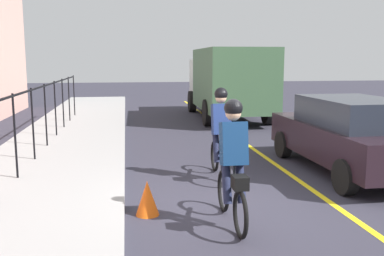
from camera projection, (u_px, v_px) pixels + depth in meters
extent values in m
plane|color=#2C2B37|center=(236.00, 206.00, 7.01)|extent=(80.00, 80.00, 0.00)
cube|color=yellow|center=(329.00, 201.00, 7.24)|extent=(36.00, 0.12, 0.01)
cube|color=gray|center=(17.00, 213.00, 6.49)|extent=(40.00, 3.20, 0.15)
cylinder|color=black|center=(15.00, 136.00, 8.04)|extent=(0.04, 0.04, 1.60)
cylinder|color=black|center=(33.00, 124.00, 9.58)|extent=(0.04, 0.04, 1.60)
cylinder|color=black|center=(46.00, 115.00, 11.12)|extent=(0.04, 0.04, 1.60)
cylinder|color=black|center=(55.00, 108.00, 12.66)|extent=(0.04, 0.04, 1.60)
cylinder|color=black|center=(63.00, 103.00, 14.20)|extent=(0.04, 0.04, 1.60)
cylinder|color=black|center=(69.00, 99.00, 15.74)|extent=(0.04, 0.04, 1.60)
cylinder|color=black|center=(74.00, 95.00, 17.28)|extent=(0.04, 0.04, 1.60)
cube|color=black|center=(0.00, 100.00, 7.15)|extent=(20.52, 0.04, 0.04)
torus|color=black|center=(223.00, 191.00, 6.75)|extent=(0.66, 0.06, 0.66)
torus|color=black|center=(240.00, 214.00, 5.72)|extent=(0.66, 0.06, 0.66)
cube|color=black|center=(231.00, 185.00, 6.20)|extent=(0.93, 0.05, 0.24)
cylinder|color=black|center=(234.00, 177.00, 6.03)|extent=(0.03, 0.03, 0.35)
cube|color=navy|center=(234.00, 143.00, 6.00)|extent=(0.34, 0.36, 0.63)
sphere|color=tan|center=(233.00, 113.00, 5.98)|extent=(0.22, 0.22, 0.22)
sphere|color=black|center=(233.00, 108.00, 5.97)|extent=(0.26, 0.26, 0.26)
cylinder|color=#191E38|center=(226.00, 181.00, 6.05)|extent=(0.34, 0.12, 0.65)
cylinder|color=#191E38|center=(240.00, 180.00, 6.08)|extent=(0.34, 0.12, 0.65)
cube|color=black|center=(240.00, 183.00, 5.71)|extent=(0.24, 0.20, 0.18)
torus|color=black|center=(215.00, 156.00, 9.20)|extent=(0.66, 0.06, 0.66)
torus|color=black|center=(226.00, 168.00, 8.17)|extent=(0.66, 0.06, 0.66)
cube|color=black|center=(220.00, 149.00, 8.64)|extent=(0.93, 0.05, 0.24)
cylinder|color=black|center=(222.00, 143.00, 8.47)|extent=(0.03, 0.03, 0.35)
cube|color=navy|center=(221.00, 119.00, 8.45)|extent=(0.34, 0.36, 0.63)
sphere|color=tan|center=(221.00, 98.00, 8.43)|extent=(0.22, 0.22, 0.22)
sphere|color=black|center=(221.00, 94.00, 8.42)|extent=(0.26, 0.26, 0.26)
cylinder|color=#191E38|center=(216.00, 146.00, 8.50)|extent=(0.34, 0.12, 0.65)
cylinder|color=#191E38|center=(226.00, 146.00, 8.53)|extent=(0.34, 0.12, 0.65)
cube|color=black|center=(225.00, 146.00, 8.15)|extent=(0.24, 0.20, 0.18)
cube|color=black|center=(348.00, 141.00, 9.11)|extent=(4.42, 1.84, 0.70)
cube|color=#1E232D|center=(355.00, 112.00, 8.82)|extent=(2.48, 1.61, 0.56)
cylinder|color=black|center=(283.00, 144.00, 10.49)|extent=(0.64, 0.23, 0.64)
cylinder|color=black|center=(348.00, 142.00, 10.76)|extent=(0.64, 0.23, 0.64)
cylinder|color=black|center=(345.00, 177.00, 7.58)|extent=(0.64, 0.23, 0.64)
cube|color=#38583A|center=(232.00, 79.00, 16.49)|extent=(4.81, 2.50, 2.30)
cube|color=beige|center=(216.00, 80.00, 19.87)|extent=(1.86, 2.24, 1.90)
cylinder|color=black|center=(192.00, 101.00, 19.73)|extent=(0.97, 0.32, 0.96)
cylinder|color=black|center=(240.00, 101.00, 20.02)|extent=(0.97, 0.32, 0.96)
cylinder|color=black|center=(208.00, 113.00, 15.48)|extent=(0.97, 0.32, 0.96)
cylinder|color=black|center=(268.00, 112.00, 15.77)|extent=(0.97, 0.32, 0.96)
cone|color=#EA5912|center=(147.00, 198.00, 6.58)|extent=(0.36, 0.36, 0.54)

